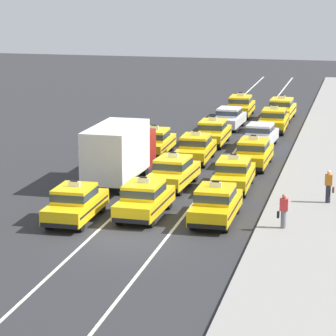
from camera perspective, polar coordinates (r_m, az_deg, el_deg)
ground_plane at (r=35.55m, az=-2.90°, el=-4.99°), size 160.00×160.00×0.00m
lane_stripe_left_center at (r=54.71m, az=1.40°, el=1.46°), size 0.14×80.00×0.01m
lane_stripe_center_right at (r=54.14m, az=4.71°, el=1.30°), size 0.14×80.00×0.01m
sidewalk_curb at (r=48.71m, az=10.31°, el=-0.12°), size 4.00×90.00×0.15m
taxi_left_nearest at (r=38.23m, az=-6.38°, el=-2.38°), size 1.86×4.58×1.96m
box_truck_left_second at (r=44.93m, az=-3.30°, el=1.19°), size 2.35×6.98×3.27m
taxi_left_third at (r=51.98m, az=-0.93°, el=1.83°), size 1.89×4.59×1.96m
taxi_center_nearest at (r=38.68m, az=-1.64°, el=-2.12°), size 1.93×4.60×1.96m
taxi_center_second at (r=44.00m, az=0.38°, el=-0.24°), size 2.04×4.65×1.96m
taxi_center_third at (r=50.10m, az=1.92°, el=1.40°), size 1.90×4.59×1.96m
taxi_center_fourth at (r=55.24m, az=3.09°, el=2.48°), size 1.85×4.57×1.96m
sedan_center_fifth at (r=61.19m, az=4.22°, el=3.48°), size 1.95×4.37×1.58m
taxi_center_sixth at (r=66.73m, az=5.00°, el=4.29°), size 1.87×4.58×1.96m
taxi_right_nearest at (r=37.96m, az=3.29°, el=-2.43°), size 1.82×4.56×1.96m
taxi_right_second at (r=43.70m, az=4.52°, el=-0.38°), size 1.92×4.60×1.96m
taxi_right_third at (r=48.94m, az=5.89°, el=1.05°), size 1.88×4.59×1.96m
sedan_right_fourth at (r=54.65m, az=6.35°, el=2.27°), size 1.99×4.39×1.58m
taxi_right_fifth at (r=60.42m, az=7.28°, el=3.31°), size 1.89×4.59×1.96m
taxi_right_sixth at (r=65.66m, az=7.80°, el=4.07°), size 1.95×4.61×1.96m
pedestrian_near_crosswalk at (r=41.30m, az=10.97°, el=-1.25°), size 0.47×0.24×1.63m
pedestrian_mid_block at (r=36.85m, az=7.93°, el=-2.95°), size 0.47×0.24×1.55m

